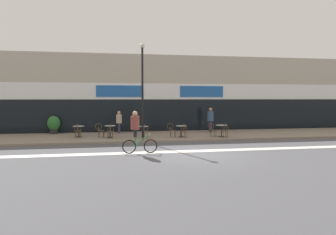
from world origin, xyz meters
TOP-DOWN VIEW (x-y plane):
  - ground_plane at (0.00, 0.00)m, footprint 120.00×120.00m
  - sidewalk_slab at (0.00, 7.25)m, footprint 40.00×5.50m
  - storefront_facade at (0.00, 11.97)m, footprint 40.00×4.06m
  - bike_lane_stripe at (0.00, 1.08)m, footprint 36.00×0.70m
  - bistro_table_0 at (-5.89, 7.22)m, footprint 0.75×0.75m
  - bistro_table_1 at (-3.92, 6.61)m, footprint 0.71×0.71m
  - bistro_table_2 at (-1.80, 6.29)m, footprint 0.61×0.61m
  - bistro_table_3 at (0.57, 5.95)m, footprint 0.69×0.69m
  - bistro_table_4 at (3.17, 5.61)m, footprint 0.75×0.75m
  - cafe_chair_0_near at (-5.90, 6.59)m, footprint 0.40×0.58m
  - cafe_chair_1_near at (-3.91, 5.99)m, footprint 0.44×0.59m
  - cafe_chair_1_side at (-4.54, 6.60)m, footprint 0.60×0.45m
  - cafe_chair_2_near at (-1.81, 5.66)m, footprint 0.45×0.60m
  - cafe_chair_3_near at (0.58, 5.32)m, footprint 0.42×0.58m
  - cafe_chair_3_side at (-0.05, 5.95)m, footprint 0.59×0.43m
  - cafe_chair_4_near at (3.17, 4.99)m, footprint 0.42×0.58m
  - cafe_chair_4_side at (2.54, 5.62)m, footprint 0.58×0.41m
  - planter_pot at (-7.75, 9.51)m, footprint 0.87×0.87m
  - lamp_post at (-2.03, 4.83)m, footprint 0.26×0.26m
  - cyclist_0 at (-2.77, 0.93)m, footprint 1.68×0.48m
  - pedestrian_near_end at (3.39, 8.57)m, footprint 0.49×0.49m
  - pedestrian_far_end at (-3.26, 8.94)m, footprint 0.46×0.46m

SIDE VIEW (x-z plane):
  - ground_plane at x=0.00m, z-range 0.00..0.00m
  - bike_lane_stripe at x=0.00m, z-range 0.00..0.01m
  - sidewalk_slab at x=0.00m, z-range 0.00..0.12m
  - bistro_table_2 at x=-1.80m, z-range 0.26..0.97m
  - bistro_table_0 at x=-5.89m, z-range 0.28..0.99m
  - cafe_chair_0_near at x=-5.90m, z-range 0.19..1.09m
  - cafe_chair_1_near at x=-3.91m, z-range 0.19..1.09m
  - cafe_chair_1_side at x=-4.54m, z-range 0.19..1.09m
  - cafe_chair_2_near at x=-1.81m, z-range 0.19..1.09m
  - cafe_chair_3_near at x=0.58m, z-range 0.19..1.09m
  - cafe_chair_3_side at x=-0.05m, z-range 0.19..1.09m
  - cafe_chair_4_near at x=3.17m, z-range 0.19..1.09m
  - cafe_chair_4_side at x=2.54m, z-range 0.19..1.09m
  - bistro_table_3 at x=0.57m, z-range 0.28..1.01m
  - bistro_table_1 at x=-3.92m, z-range 0.28..1.03m
  - bistro_table_4 at x=3.17m, z-range 0.29..1.05m
  - planter_pot at x=-7.75m, z-range 0.16..1.41m
  - pedestrian_far_end at x=-3.26m, z-range 0.27..1.85m
  - cyclist_0 at x=-2.77m, z-range 0.15..2.16m
  - pedestrian_near_end at x=3.39m, z-range 0.29..2.08m
  - storefront_facade at x=0.00m, z-range -0.01..5.86m
  - lamp_post at x=-2.03m, z-range 0.53..6.20m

